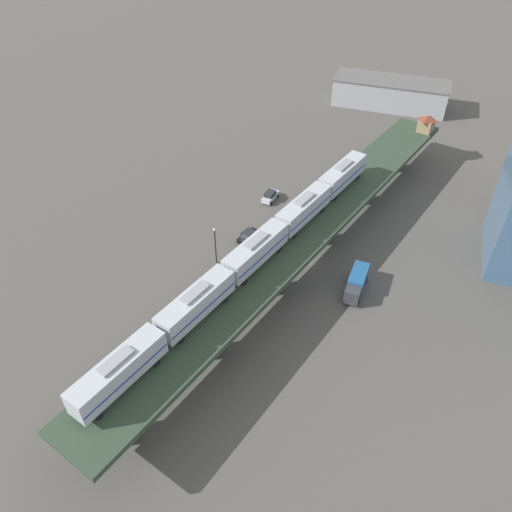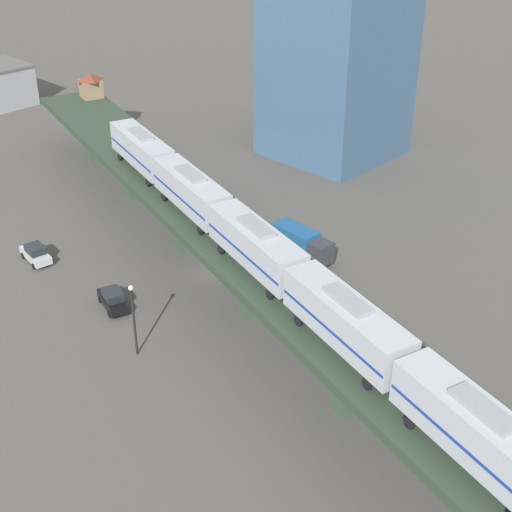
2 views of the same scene
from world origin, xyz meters
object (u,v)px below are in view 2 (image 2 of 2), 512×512
at_px(street_car_black, 113,299).
at_px(street_car_silver, 36,253).
at_px(signal_hut, 91,85).
at_px(street_lamp, 133,314).
at_px(delivery_truck, 301,243).
at_px(office_tower, 338,24).
at_px(subway_train, 256,245).

bearing_deg(street_car_black, street_car_silver, 91.93).
distance_m(signal_hut, street_lamp, 53.39).
distance_m(delivery_truck, office_tower, 35.26).
xyz_separation_m(street_car_black, office_tower, (46.00, 10.68, 17.06)).
bearing_deg(street_lamp, subway_train, -32.62).
xyz_separation_m(street_car_black, street_lamp, (-2.86, -7.33, 3.17)).
xyz_separation_m(subway_train, delivery_truck, (13.74, 6.65, -7.64)).
xyz_separation_m(subway_train, street_car_black, (-6.01, 13.01, -8.46)).
bearing_deg(street_lamp, office_tower, 20.24).
bearing_deg(signal_hut, street_car_silver, -135.01).
height_order(street_car_black, office_tower, office_tower).
bearing_deg(street_car_black, delivery_truck, -17.86).
xyz_separation_m(subway_train, street_car_silver, (-6.46, 26.13, -8.46)).
height_order(delivery_truck, office_tower, office_tower).
relative_size(street_car_silver, street_lamp, 0.66).
bearing_deg(signal_hut, street_lamp, -121.14).
distance_m(street_car_black, street_car_silver, 13.12).
height_order(subway_train, street_car_black, subway_train).
bearing_deg(street_car_silver, street_lamp, -96.74).
bearing_deg(subway_train, office_tower, 30.65).
bearing_deg(subway_train, street_lamp, 147.38).
xyz_separation_m(street_car_silver, street_lamp, (-2.42, -20.45, 3.17)).
relative_size(signal_hut, street_car_silver, 0.87).
bearing_deg(office_tower, street_lamp, -159.76).
bearing_deg(street_car_silver, subway_train, -76.12).
xyz_separation_m(subway_train, office_tower, (39.99, 23.69, 8.60)).
relative_size(subway_train, office_tower, 1.69).
relative_size(delivery_truck, street_lamp, 1.05).
relative_size(subway_train, delivery_truck, 8.35).
height_order(street_car_black, street_car_silver, same).
bearing_deg(subway_train, street_car_black, 114.80).
height_order(subway_train, signal_hut, subway_train).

